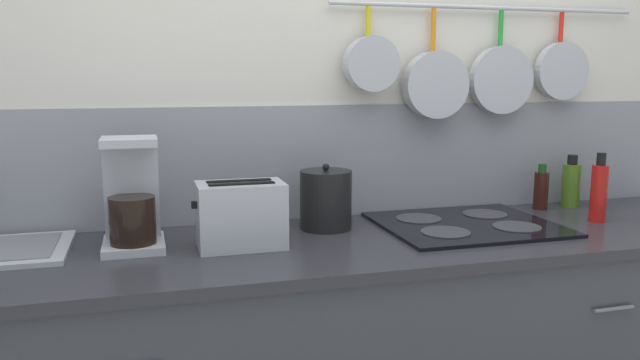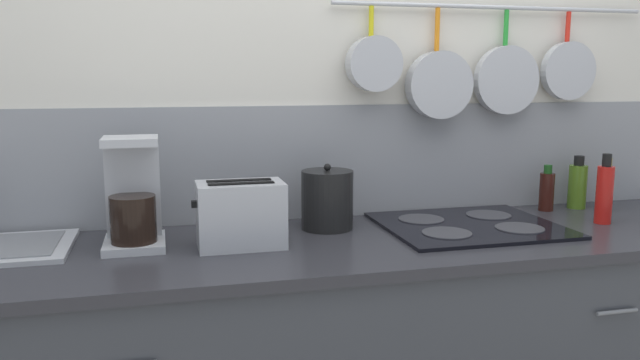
{
  "view_description": "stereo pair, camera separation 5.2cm",
  "coord_description": "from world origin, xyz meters",
  "px_view_note": "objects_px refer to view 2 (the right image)",
  "views": [
    {
      "loc": [
        -0.65,
        -1.82,
        1.4
      ],
      "look_at": [
        -0.13,
        0.0,
        1.08
      ],
      "focal_mm": 35.0,
      "sensor_mm": 36.0,
      "label": 1
    },
    {
      "loc": [
        -0.6,
        -1.83,
        1.4
      ],
      "look_at": [
        -0.13,
        0.0,
        1.08
      ],
      "focal_mm": 35.0,
      "sensor_mm": 36.0,
      "label": 2
    }
  ],
  "objects_px": {
    "toaster": "(241,214)",
    "bottle_hot_sauce": "(606,187)",
    "bottle_vinegar": "(547,190)",
    "bottle_olive_oil": "(605,193)",
    "coffee_maker": "(133,201)",
    "bottle_cooking_wine": "(577,185)",
    "kettle": "(327,200)"
  },
  "relations": [
    {
      "from": "bottle_hot_sauce",
      "to": "toaster",
      "type": "bearing_deg",
      "value": -173.4
    },
    {
      "from": "bottle_vinegar",
      "to": "bottle_hot_sauce",
      "type": "distance_m",
      "value": 0.23
    },
    {
      "from": "kettle",
      "to": "bottle_vinegar",
      "type": "relative_size",
      "value": 1.26
    },
    {
      "from": "coffee_maker",
      "to": "bottle_olive_oil",
      "type": "xyz_separation_m",
      "value": [
        1.59,
        -0.11,
        -0.03
      ]
    },
    {
      "from": "toaster",
      "to": "bottle_vinegar",
      "type": "relative_size",
      "value": 1.56
    },
    {
      "from": "bottle_cooking_wine",
      "to": "bottle_vinegar",
      "type": "bearing_deg",
      "value": -175.58
    },
    {
      "from": "kettle",
      "to": "bottle_olive_oil",
      "type": "height_order",
      "value": "bottle_olive_oil"
    },
    {
      "from": "kettle",
      "to": "coffee_maker",
      "type": "bearing_deg",
      "value": -174.76
    },
    {
      "from": "bottle_olive_oil",
      "to": "bottle_hot_sauce",
      "type": "distance_m",
      "value": 0.24
    },
    {
      "from": "kettle",
      "to": "bottle_hot_sauce",
      "type": "distance_m",
      "value": 1.11
    },
    {
      "from": "kettle",
      "to": "bottle_hot_sauce",
      "type": "bearing_deg",
      "value": 0.54
    },
    {
      "from": "bottle_cooking_wine",
      "to": "bottle_hot_sauce",
      "type": "xyz_separation_m",
      "value": [
        0.08,
        -0.07,
        -0.0
      ]
    },
    {
      "from": "bottle_cooking_wine",
      "to": "bottle_hot_sauce",
      "type": "relative_size",
      "value": 1.01
    },
    {
      "from": "bottle_hot_sauce",
      "to": "kettle",
      "type": "bearing_deg",
      "value": -179.46
    },
    {
      "from": "coffee_maker",
      "to": "bottle_vinegar",
      "type": "height_order",
      "value": "coffee_maker"
    },
    {
      "from": "toaster",
      "to": "bottle_cooking_wine",
      "type": "xyz_separation_m",
      "value": [
        1.35,
        0.23,
        -0.01
      ]
    },
    {
      "from": "bottle_vinegar",
      "to": "bottle_olive_oil",
      "type": "bearing_deg",
      "value": -73.95
    },
    {
      "from": "bottle_vinegar",
      "to": "bottle_olive_oil",
      "type": "distance_m",
      "value": 0.25
    },
    {
      "from": "bottle_olive_oil",
      "to": "bottle_cooking_wine",
      "type": "relative_size",
      "value": 1.2
    },
    {
      "from": "toaster",
      "to": "bottle_hot_sauce",
      "type": "distance_m",
      "value": 1.44
    },
    {
      "from": "coffee_maker",
      "to": "bottle_vinegar",
      "type": "relative_size",
      "value": 1.88
    },
    {
      "from": "coffee_maker",
      "to": "toaster",
      "type": "bearing_deg",
      "value": -17.12
    },
    {
      "from": "kettle",
      "to": "bottle_cooking_wine",
      "type": "relative_size",
      "value": 1.08
    },
    {
      "from": "bottle_olive_oil",
      "to": "bottle_cooking_wine",
      "type": "xyz_separation_m",
      "value": [
        0.08,
        0.25,
        -0.02
      ]
    },
    {
      "from": "bottle_vinegar",
      "to": "bottle_hot_sauce",
      "type": "relative_size",
      "value": 0.87
    },
    {
      "from": "toaster",
      "to": "bottle_vinegar",
      "type": "bearing_deg",
      "value": 10.42
    },
    {
      "from": "toaster",
      "to": "bottle_cooking_wine",
      "type": "bearing_deg",
      "value": 9.79
    },
    {
      "from": "coffee_maker",
      "to": "bottle_hot_sauce",
      "type": "relative_size",
      "value": 1.63
    },
    {
      "from": "bottle_hot_sauce",
      "to": "bottle_cooking_wine",
      "type": "bearing_deg",
      "value": 137.77
    },
    {
      "from": "coffee_maker",
      "to": "toaster",
      "type": "height_order",
      "value": "coffee_maker"
    },
    {
      "from": "coffee_maker",
      "to": "bottle_olive_oil",
      "type": "bearing_deg",
      "value": -4.06
    },
    {
      "from": "coffee_maker",
      "to": "bottle_hot_sauce",
      "type": "height_order",
      "value": "coffee_maker"
    }
  ]
}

